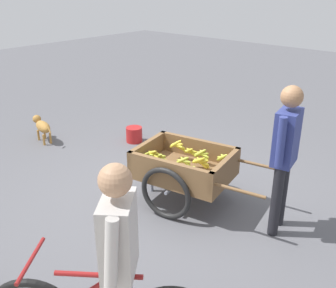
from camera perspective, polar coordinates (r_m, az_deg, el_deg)
name	(u,v)px	position (r m, az deg, el deg)	size (l,w,h in m)	color
ground_plane	(158,198)	(4.96, -1.52, -7.88)	(24.00, 24.00, 0.00)	#56565B
fruit_cart	(184,169)	(4.70, 2.42, -3.67)	(1.76, 1.08, 0.72)	brown
vendor_person	(285,148)	(4.11, 16.77, -0.59)	(0.26, 0.54, 1.62)	black
cyclist_person	(119,252)	(2.63, -7.11, -15.41)	(0.37, 0.47, 1.56)	#333851
dog	(42,126)	(6.85, -17.91, 2.51)	(0.66, 0.27, 0.40)	#AD7A38
plastic_bucket	(134,135)	(6.58, -4.97, 1.39)	(0.27, 0.27, 0.25)	#B21E1E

